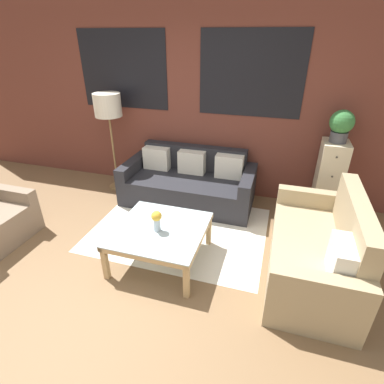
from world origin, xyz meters
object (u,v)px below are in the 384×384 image
Objects in this scene: settee_vintage at (317,251)px; drawer_cabinet at (328,179)px; coffee_table at (160,233)px; floor_lamp at (108,108)px; potted_plant at (341,125)px; flower_vase at (157,219)px; couch_dark at (189,183)px.

drawer_cabinet reaches higher than settee_vintage.
floor_lamp is at bearing 133.15° from coffee_table.
potted_plant reaches higher than flower_vase.
coffee_table is 0.90× the size of drawer_cabinet.
couch_dark is 1.26× the size of floor_lamp.
couch_dark is 1.82× the size of drawer_cabinet.
coffee_table is 0.63× the size of floor_lamp.
flower_vase is at bearing -137.81° from drawer_cabinet.
floor_lamp reaches higher than potted_plant.
settee_vintage is (1.74, -1.16, 0.02)m from couch_dark.
potted_plant is 1.72× the size of flower_vase.
drawer_cabinet is at bearing 42.19° from flower_vase.
settee_vintage is 1.69m from potted_plant.
floor_lamp is (-3.03, 1.26, 0.99)m from settee_vintage.
drawer_cabinet is at bearing -90.00° from potted_plant.
settee_vintage is 1.40m from drawer_cabinet.
flower_vase is at bearing -137.81° from potted_plant.
drawer_cabinet is (0.18, 1.37, 0.22)m from settee_vintage.
couch_dark is 1.41m from coffee_table.
potted_plant is at bearing 41.60° from coffee_table.
drawer_cabinet is at bearing 82.34° from settee_vintage.
drawer_cabinet is (1.93, 0.21, 0.24)m from couch_dark.
potted_plant is (0.18, 1.37, 0.97)m from settee_vintage.
flower_vase is (-1.82, -1.65, 0.04)m from drawer_cabinet.
potted_plant reaches higher than couch_dark.
couch_dark is 1.48m from flower_vase.
couch_dark is at bearing -4.12° from floor_lamp.
flower_vase is at bearing -105.30° from coffee_table.
coffee_table is (-1.63, -0.24, 0.06)m from settee_vintage.
flower_vase is (-1.64, -0.28, 0.26)m from settee_vintage.
drawer_cabinet reaches higher than couch_dark.
potted_plant is at bearing 2.02° from floor_lamp.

